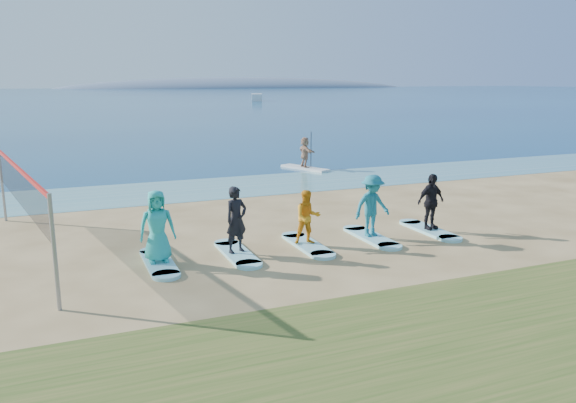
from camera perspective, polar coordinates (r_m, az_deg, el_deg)
name	(u,v)px	position (r m, az deg, el deg)	size (l,w,h in m)	color
ground	(333,253)	(15.76, 4.61, -5.19)	(600.00, 600.00, 0.00)	tan
shallow_water	(227,187)	(25.29, -6.22, 1.48)	(600.00, 600.00, 0.00)	teal
ocean	(79,96)	(173.57, -20.44, 10.00)	(600.00, 600.00, 0.00)	navy
island_ridge	(244,88)	(329.55, -4.48, 11.46)	(220.00, 56.00, 18.00)	slate
volleyball_net	(20,187)	(16.69, -25.61, 1.35)	(1.69, 8.95, 2.50)	gray
paddleboard	(305,168)	(30.18, 1.73, 3.41)	(0.70, 3.00, 0.12)	silver
paddleboarder	(305,152)	(30.06, 1.74, 5.04)	(1.49, 0.47, 1.61)	tan
boat_offshore_b	(257,101)	(126.97, -3.20, 10.17)	(2.24, 5.51, 1.56)	silver
surfboard_0	(159,263)	(15.10, -12.97, -6.09)	(0.70, 2.20, 0.09)	#8DD3DA
student_0	(157,226)	(14.82, -13.15, -2.46)	(0.92, 0.60, 1.88)	teal
surfboard_1	(237,253)	(15.55, -5.21, -5.27)	(0.70, 2.20, 0.09)	#8DD3DA
student_1	(236,220)	(15.29, -5.28, -1.85)	(0.67, 0.44, 1.83)	black
surfboard_2	(307,245)	(16.27, 1.97, -4.43)	(0.70, 2.20, 0.09)	#8DD3DA
student_2	(308,217)	(16.05, 2.00, -1.60)	(0.76, 0.59, 1.56)	orange
surfboard_3	(371,237)	(17.22, 8.44, -3.61)	(0.70, 2.20, 0.09)	#8DD3DA
student_3	(372,206)	(16.98, 8.54, -0.42)	(1.21, 0.70, 1.87)	#1A6B7E
surfboard_4	(429,230)	(18.37, 14.15, -2.84)	(0.70, 2.20, 0.09)	#8DD3DA
student_4	(431,202)	(18.16, 14.31, -0.01)	(1.04, 0.43, 1.77)	black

